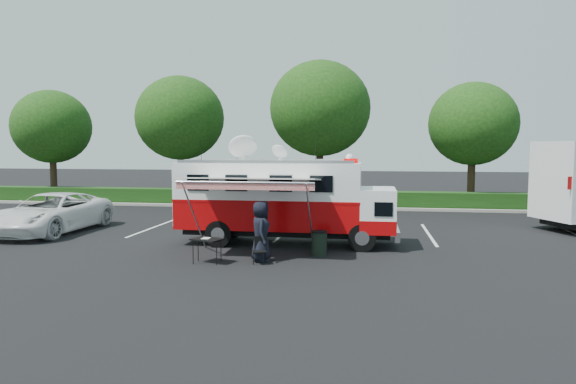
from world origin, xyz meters
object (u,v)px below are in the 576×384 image
object	(u,v)px
folding_table	(207,240)
trash_bin	(319,243)
command_truck	(284,200)
white_suv	(52,232)

from	to	relation	value
folding_table	trash_bin	xyz separation A→B (m)	(3.34, 1.65, -0.31)
folding_table	trash_bin	world-z (taller)	trash_bin
command_truck	white_suv	xyz separation A→B (m)	(-10.11, 1.01, -1.66)
command_truck	trash_bin	bearing A→B (deg)	-51.12
white_suv	folding_table	xyz separation A→B (m)	(8.27, -4.51, 0.72)
folding_table	command_truck	bearing A→B (deg)	62.31
command_truck	white_suv	bearing A→B (deg)	174.30
white_suv	folding_table	size ratio (longest dim) A/B	5.55
command_truck	trash_bin	distance (m)	2.69
trash_bin	folding_table	bearing A→B (deg)	-153.73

